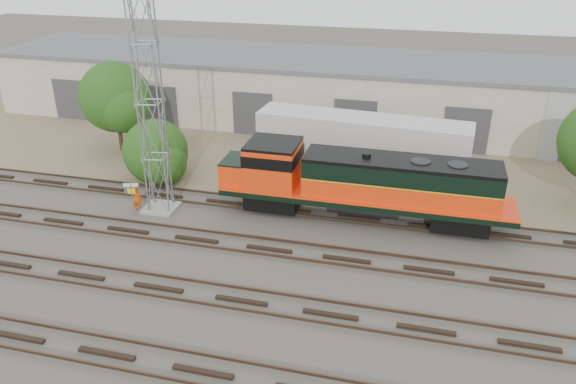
% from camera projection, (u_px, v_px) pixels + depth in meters
% --- Properties ---
extents(ground, '(140.00, 140.00, 0.00)m').
position_uv_depth(ground, '(261.00, 266.00, 27.48)').
color(ground, '#47423A').
rests_on(ground, ground).
extents(dirt_strip, '(80.00, 16.00, 0.02)m').
position_uv_depth(dirt_strip, '(320.00, 155.00, 40.58)').
color(dirt_strip, '#726047').
rests_on(dirt_strip, ground).
extents(tracks, '(80.00, 20.40, 0.28)m').
position_uv_depth(tracks, '(241.00, 301.00, 24.83)').
color(tracks, black).
rests_on(tracks, ground).
extents(warehouse, '(58.40, 10.40, 5.30)m').
position_uv_depth(warehouse, '(340.00, 90.00, 46.40)').
color(warehouse, beige).
rests_on(warehouse, ground).
extents(locomotive, '(16.21, 2.84, 3.90)m').
position_uv_depth(locomotive, '(360.00, 183.00, 30.88)').
color(locomotive, black).
rests_on(locomotive, tracks).
extents(signal_tower, '(1.88, 1.88, 12.76)m').
position_uv_depth(signal_tower, '(150.00, 107.00, 30.26)').
color(signal_tower, gray).
rests_on(signal_tower, ground).
extents(sign_post, '(0.82, 0.29, 2.07)m').
position_uv_depth(sign_post, '(132.00, 193.00, 31.59)').
color(sign_post, gray).
rests_on(sign_post, ground).
extents(worker, '(0.61, 0.41, 1.62)m').
position_uv_depth(worker, '(137.00, 198.00, 32.45)').
color(worker, '#E4530C').
rests_on(worker, ground).
extents(semi_trailer, '(13.68, 3.82, 4.16)m').
position_uv_depth(semi_trailer, '(367.00, 141.00, 35.75)').
color(semi_trailer, silver).
rests_on(semi_trailer, ground).
extents(tree_west, '(5.26, 5.01, 6.56)m').
position_uv_depth(tree_west, '(117.00, 100.00, 39.53)').
color(tree_west, '#382619').
rests_on(tree_west, ground).
extents(tree_mid, '(4.41, 4.20, 4.20)m').
position_uv_depth(tree_mid, '(158.00, 154.00, 36.06)').
color(tree_mid, '#382619').
rests_on(tree_mid, ground).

